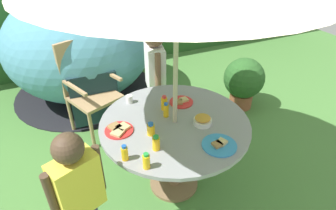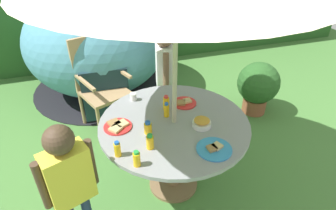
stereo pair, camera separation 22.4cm
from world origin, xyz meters
TOP-DOWN VIEW (x-y plane):
  - ground_plane at (0.00, 0.00)m, footprint 10.00×10.00m
  - hedge_backdrop at (0.00, 3.18)m, footprint 9.00×0.70m
  - garden_table at (0.00, 0.00)m, footprint 1.22×1.22m
  - wooden_chair at (-0.48, 1.21)m, footprint 0.61×0.61m
  - dome_tent at (-0.40, 2.10)m, footprint 2.03×2.03m
  - potted_plant at (1.39, 0.84)m, footprint 0.52×0.52m
  - child_in_white_shirt at (0.19, 0.88)m, footprint 0.24×0.41m
  - child_in_yellow_shirt at (-0.83, -0.32)m, footprint 0.36×0.25m
  - snack_bowl at (0.19, -0.12)m, footprint 0.15×0.15m
  - plate_center_back at (-0.45, 0.07)m, footprint 0.22×0.22m
  - plate_center_front at (0.17, 0.23)m, footprint 0.21×0.21m
  - plate_back_edge at (0.16, -0.40)m, footprint 0.25×0.25m
  - juice_bottle_near_left at (-0.03, 0.09)m, footprint 0.04×0.04m
  - juice_bottle_near_right at (-0.26, -0.24)m, footprint 0.05×0.05m
  - juice_bottle_far_left at (-0.24, -0.07)m, footprint 0.06×0.06m
  - juice_bottle_far_right at (-0.01, 0.20)m, footprint 0.05×0.05m
  - juice_bottle_mid_left at (-0.49, -0.25)m, footprint 0.05×0.05m
  - juice_bottle_mid_right at (-0.39, -0.38)m, footprint 0.05×0.05m
  - cup_near at (-0.24, 0.42)m, footprint 0.06×0.06m

SIDE VIEW (x-z plane):
  - ground_plane at x=0.00m, z-range -0.02..0.00m
  - potted_plant at x=1.39m, z-range 0.04..0.72m
  - wooden_chair at x=-0.48m, z-range 0.05..1.12m
  - garden_table at x=0.00m, z-range 0.23..0.96m
  - dome_tent at x=-0.40m, z-range -0.01..1.40m
  - child_in_yellow_shirt at x=-0.83m, z-range 0.15..1.26m
  - plate_back_edge at x=0.16m, z-range 0.72..0.76m
  - plate_center_front at x=0.17m, z-range 0.73..0.76m
  - plate_center_back at x=-0.45m, z-range 0.73..0.76m
  - cup_near at x=-0.24m, z-range 0.73..0.80m
  - snack_bowl at x=0.19m, z-range 0.73..0.80m
  - juice_bottle_far_left at x=-0.24m, z-range 0.73..0.83m
  - child_in_white_shirt at x=0.19m, z-range 0.17..1.40m
  - juice_bottle_near_right at x=-0.26m, z-range 0.73..0.85m
  - juice_bottle_mid_right at x=-0.39m, z-range 0.73..0.85m
  - juice_bottle_mid_left at x=-0.49m, z-range 0.73..0.85m
  - juice_bottle_near_left at x=-0.03m, z-range 0.73..0.86m
  - juice_bottle_far_right at x=-0.01m, z-range 0.73..0.86m
  - hedge_backdrop at x=0.00m, z-range 0.00..2.00m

